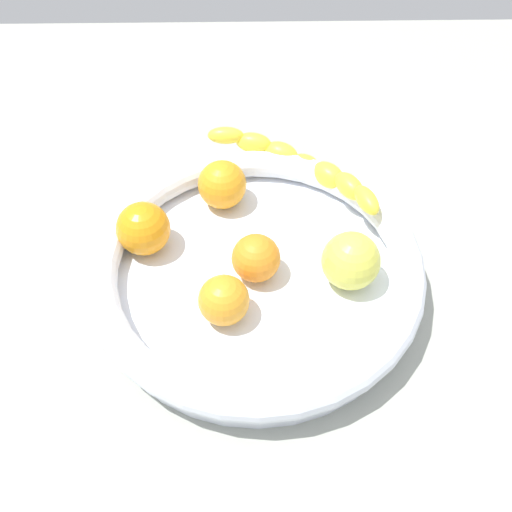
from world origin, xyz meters
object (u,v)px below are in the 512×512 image
object	(u,v)px
orange_front	(222,185)
apple_yellow	(351,261)
orange_rear	(257,259)
fruit_bowl	(256,270)
orange_mid_right	(224,300)
orange_mid_left	(143,229)
banana_draped_left	(301,165)

from	to	relation	value
orange_front	apple_yellow	size ratio (longest dim) A/B	0.93
orange_rear	apple_yellow	world-z (taller)	apple_yellow
fruit_bowl	orange_rear	xyz separation A→B (cm)	(0.18, 0.09, 2.07)
orange_mid_right	orange_front	bearing A→B (deg)	-178.34
orange_mid_left	orange_mid_right	bearing A→B (deg)	43.16
orange_mid_left	orange_rear	bearing A→B (deg)	70.72
orange_mid_left	orange_mid_right	distance (cm)	13.33
orange_front	apple_yellow	xyz separation A→B (cm)	(12.32, 13.86, 0.23)
apple_yellow	orange_front	bearing A→B (deg)	-131.64
orange_front	orange_mid_left	xyz separation A→B (cm)	(7.14, -8.63, 0.10)
banana_draped_left	apple_yellow	world-z (taller)	apple_yellow
apple_yellow	orange_rear	bearing A→B (deg)	-94.56
orange_mid_left	orange_rear	size ratio (longest dim) A/B	1.14
fruit_bowl	orange_mid_right	bearing A→B (deg)	-31.34
apple_yellow	banana_draped_left	bearing A→B (deg)	-165.15
orange_rear	orange_mid_left	bearing A→B (deg)	-109.28
orange_rear	apple_yellow	size ratio (longest dim) A/B	0.84
orange_mid_right	apple_yellow	size ratio (longest dim) A/B	0.84
banana_draped_left	orange_front	distance (cm)	10.28
orange_mid_right	orange_rear	size ratio (longest dim) A/B	0.99
fruit_bowl	banana_draped_left	size ratio (longest dim) A/B	1.80
fruit_bowl	apple_yellow	world-z (taller)	apple_yellow
fruit_bowl	orange_front	world-z (taller)	orange_front
orange_mid_left	apple_yellow	xyz separation A→B (cm)	(5.18, 22.48, 0.13)
fruit_bowl	apple_yellow	xyz separation A→B (cm)	(0.97, 10.01, 2.57)
fruit_bowl	orange_mid_left	size ratio (longest dim) A/B	6.03
fruit_bowl	orange_front	xyz separation A→B (cm)	(-11.35, -3.84, 2.34)
orange_rear	orange_mid_right	bearing A→B (deg)	-32.90
orange_mid_left	orange_front	bearing A→B (deg)	129.59
fruit_bowl	orange_front	bearing A→B (deg)	-161.28
orange_mid_right	apple_yellow	bearing A→B (deg)	108.74
banana_draped_left	orange_rear	bearing A→B (deg)	-20.95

